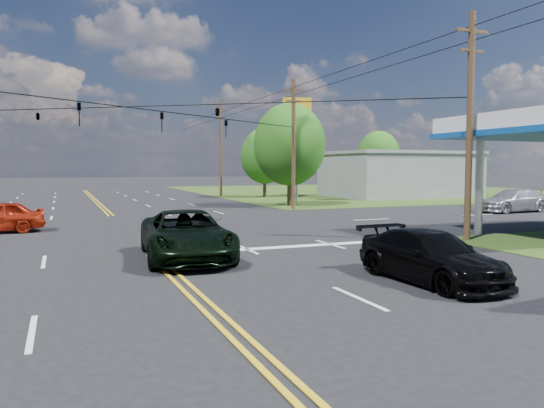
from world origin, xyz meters
name	(u,v)px	position (x,y,z in m)	size (l,w,h in m)	color
ground	(126,230)	(0.00, 12.00, 0.00)	(280.00, 280.00, 0.00)	black
grass_ne	(376,191)	(35.00, 44.00, 0.00)	(46.00, 48.00, 0.03)	#243B13
stop_bar	(284,248)	(5.00, 4.00, 0.00)	(10.00, 0.50, 0.02)	silver
retail_ne	(399,176)	(30.00, 32.00, 2.20)	(14.00, 10.00, 4.40)	slate
pole_se	(470,123)	(13.00, 3.00, 4.92)	(1.60, 0.28, 9.50)	#3F2D1A
pole_ne	(293,142)	(13.00, 21.00, 4.92)	(1.60, 0.28, 9.50)	#3F2D1A
pole_right_far	(221,148)	(13.00, 40.00, 5.17)	(1.60, 0.28, 10.00)	#3F2D1A
span_wire_signals	(124,107)	(0.00, 12.00, 6.00)	(26.00, 18.00, 1.13)	black
power_lines	(128,43)	(0.00, 10.00, 8.60)	(26.04, 100.00, 0.64)	black
tree_right_a	(290,145)	(14.00, 24.00, 4.87)	(5.70, 5.70, 8.18)	#3F2D1A
tree_right_b	(265,156)	(16.50, 36.00, 4.22)	(4.94, 4.94, 7.09)	#3F2D1A
tree_far_r	(378,155)	(34.00, 42.00, 4.54)	(5.32, 5.32, 7.63)	#3F2D1A
pickup_dkgreen	(186,235)	(0.93, 2.81, 0.82)	(2.73, 5.91, 1.64)	black
suv_black	(431,256)	(6.29, -3.07, 0.69)	(1.94, 4.78, 1.39)	black
sedan_far	(513,201)	(25.96, 13.00, 0.79)	(2.21, 5.45, 1.58)	#B0B1B6
polesign_ne	(297,120)	(16.06, 27.11, 7.15)	(2.46, 0.87, 9.02)	#A5A5AA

